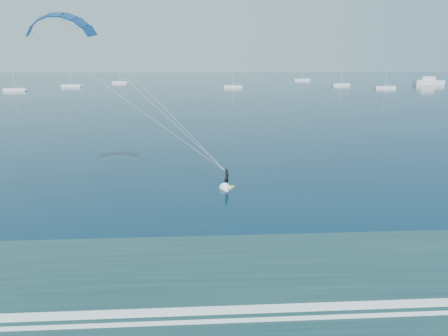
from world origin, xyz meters
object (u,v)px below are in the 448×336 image
sailboat_3 (233,86)px  sailboat_6 (385,87)px  kitesurfer_rig (151,102)px  sailboat_1 (71,86)px  sailboat_4 (302,80)px  sailboat_0 (15,90)px  sailboat_5 (341,85)px  sailboat_2 (119,82)px  motor_yacht (429,82)px

sailboat_3 → sailboat_6: bearing=-8.1°
kitesurfer_rig → sailboat_1: kitesurfer_rig is taller
sailboat_4 → sailboat_6: (20.38, -78.91, -0.01)m
sailboat_0 → sailboat_5: bearing=10.2°
sailboat_0 → sailboat_4: bearing=29.6°
kitesurfer_rig → sailboat_6: 176.61m
sailboat_6 → sailboat_2: bearing=158.5°
kitesurfer_rig → motor_yacht: size_ratio=1.18×
kitesurfer_rig → sailboat_0: size_ratio=1.48×
sailboat_6 → kitesurfer_rig: bearing=-121.6°
sailboat_4 → sailboat_1: bearing=-156.7°
motor_yacht → sailboat_6: (-38.00, -29.46, -1.06)m
motor_yacht → kitesurfer_rig: bearing=-126.0°
sailboat_0 → sailboat_4: size_ratio=0.93×
sailboat_1 → sailboat_5: 139.50m
kitesurfer_rig → sailboat_3: bearing=82.7°
sailboat_1 → sailboat_6: bearing=-8.1°
sailboat_6 → sailboat_5: bearing=121.1°
sailboat_2 → sailboat_4: (114.61, 25.78, 0.02)m
sailboat_2 → sailboat_3: size_ratio=0.94×
kitesurfer_rig → sailboat_4: bearing=72.6°
sailboat_4 → sailboat_2: bearing=-167.3°
sailboat_0 → sailboat_4: 170.86m
sailboat_0 → sailboat_3: (96.97, 15.78, -0.00)m
kitesurfer_rig → sailboat_2: (-42.60, 203.40, -8.56)m
sailboat_0 → sailboat_6: bearing=1.9°
motor_yacht → sailboat_0: 209.84m
motor_yacht → sailboat_6: 48.10m
sailboat_1 → sailboat_3: sailboat_1 is taller
sailboat_2 → sailboat_6: bearing=-21.5°
sailboat_0 → sailboat_2: size_ratio=1.14×
sailboat_3 → sailboat_6: sailboat_6 is taller
motor_yacht → sailboat_5: (-51.53, -7.01, -1.06)m
sailboat_4 → motor_yacht: bearing=-40.3°
kitesurfer_rig → sailboat_5: (78.87, 172.73, -8.56)m
sailboat_2 → sailboat_5: (121.46, -30.67, 0.01)m
kitesurfer_rig → sailboat_2: size_ratio=1.69×
sailboat_2 → sailboat_4: 117.47m
motor_yacht → sailboat_2: 174.61m
motor_yacht → sailboat_3: (-109.92, -19.27, -1.06)m
sailboat_5 → sailboat_3: bearing=-168.1°
motor_yacht → sailboat_5: 52.01m
sailboat_1 → sailboat_3: (81.10, -11.56, -0.01)m
sailboat_3 → sailboat_4: sailboat_4 is taller
sailboat_3 → sailboat_2: bearing=145.8°
motor_yacht → sailboat_1: bearing=-177.7°
kitesurfer_rig → sailboat_0: kitesurfer_rig is taller
sailboat_2 → sailboat_6: size_ratio=0.86×
motor_yacht → sailboat_3: size_ratio=1.35×
motor_yacht → sailboat_2: sailboat_2 is taller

